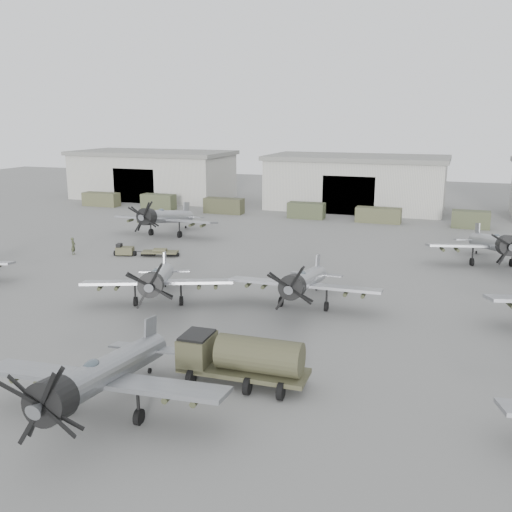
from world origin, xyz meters
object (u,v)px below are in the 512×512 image
(aircraft_mid_1, at_px, (157,279))
(aircraft_mid_2, at_px, (303,282))
(aircraft_far_1, at_px, (494,244))
(aircraft_far_0, at_px, (164,217))
(ground_crew, at_px, (73,246))
(aircraft_near_1, at_px, (99,376))
(tug_trailer, at_px, (138,251))
(fuel_tanker, at_px, (242,356))

(aircraft_mid_1, bearing_deg, aircraft_mid_2, -6.37)
(aircraft_far_1, bearing_deg, aircraft_far_0, 162.38)
(aircraft_mid_1, xyz_separation_m, aircraft_far_1, (26.01, 22.49, 0.16))
(ground_crew, bearing_deg, aircraft_near_1, -156.68)
(aircraft_near_1, distance_m, aircraft_far_1, 44.02)
(aircraft_mid_1, height_order, aircraft_far_1, aircraft_far_1)
(aircraft_far_1, xyz_separation_m, ground_crew, (-43.49, -10.06, -1.42))
(aircraft_far_1, relative_size, tug_trailer, 1.92)
(aircraft_near_1, distance_m, aircraft_mid_1, 17.85)
(aircraft_mid_2, height_order, aircraft_far_0, aircraft_far_0)
(fuel_tanker, distance_m, tug_trailer, 33.10)
(aircraft_far_0, distance_m, aircraft_far_1, 38.78)
(aircraft_far_0, bearing_deg, aircraft_mid_1, -61.70)
(aircraft_mid_1, relative_size, aircraft_far_1, 0.91)
(aircraft_mid_1, bearing_deg, fuel_tanker, -65.33)
(aircraft_far_1, xyz_separation_m, tug_trailer, (-36.46, -8.14, -1.87))
(aircraft_mid_1, relative_size, aircraft_mid_2, 0.98)
(aircraft_far_1, relative_size, ground_crew, 6.80)
(aircraft_near_1, bearing_deg, aircraft_mid_2, 70.96)
(aircraft_mid_1, bearing_deg, ground_crew, 122.42)
(aircraft_far_0, xyz_separation_m, ground_crew, (-4.76, -12.10, -1.53))
(aircraft_far_1, height_order, fuel_tanker, aircraft_far_1)
(aircraft_far_0, relative_size, aircraft_far_1, 1.04)
(aircraft_mid_1, distance_m, tug_trailer, 17.83)
(aircraft_mid_1, xyz_separation_m, ground_crew, (-17.48, 12.43, -1.25))
(aircraft_mid_1, relative_size, tug_trailer, 1.75)
(tug_trailer, bearing_deg, aircraft_mid_1, -69.68)
(aircraft_mid_2, bearing_deg, aircraft_far_1, 50.61)
(aircraft_mid_2, bearing_deg, tug_trailer, 150.79)
(aircraft_far_1, height_order, tug_trailer, aircraft_far_1)
(fuel_tanker, xyz_separation_m, ground_crew, (-28.77, 23.01, -0.67))
(aircraft_near_1, height_order, fuel_tanker, aircraft_near_1)
(aircraft_mid_1, xyz_separation_m, fuel_tanker, (11.29, -10.58, -0.58))
(aircraft_far_0, relative_size, ground_crew, 7.06)
(aircraft_near_1, distance_m, tug_trailer, 35.31)
(aircraft_mid_1, bearing_deg, tug_trailer, 103.91)
(fuel_tanker, bearing_deg, aircraft_mid_2, 88.70)
(aircraft_far_0, relative_size, fuel_tanker, 1.83)
(aircraft_near_1, bearing_deg, tug_trailer, 113.38)
(fuel_tanker, relative_size, ground_crew, 3.86)
(aircraft_far_1, distance_m, ground_crew, 44.66)
(aircraft_mid_1, bearing_deg, aircraft_far_0, 95.24)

